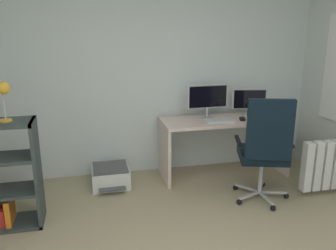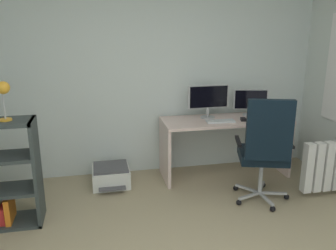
{
  "view_description": "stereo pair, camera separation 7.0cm",
  "coord_description": "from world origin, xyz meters",
  "px_view_note": "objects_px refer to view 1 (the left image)",
  "views": [
    {
      "loc": [
        -0.66,
        -1.84,
        1.87
      ],
      "look_at": [
        0.19,
        1.85,
        0.79
      ],
      "focal_mm": 37.79,
      "sensor_mm": 36.0,
      "label": 1
    },
    {
      "loc": [
        -0.59,
        -1.85,
        1.87
      ],
      "look_at": [
        0.19,
        1.85,
        0.79
      ],
      "focal_mm": 37.79,
      "sensor_mm": 36.0,
      "label": 2
    }
  ],
  "objects_px": {
    "printer": "(111,176)",
    "keyboard": "(220,121)",
    "desk": "(224,133)",
    "computer_mouse": "(242,119)",
    "monitor_main": "(207,98)",
    "desk_lamp": "(4,92)",
    "monitor_secondary": "(249,100)",
    "office_chair": "(265,147)"
  },
  "relations": [
    {
      "from": "printer",
      "to": "keyboard",
      "type": "bearing_deg",
      "value": -4.93
    },
    {
      "from": "desk",
      "to": "computer_mouse",
      "type": "distance_m",
      "value": 0.3
    },
    {
      "from": "monitor_main",
      "to": "keyboard",
      "type": "xyz_separation_m",
      "value": [
        0.09,
        -0.22,
        -0.24
      ]
    },
    {
      "from": "monitor_main",
      "to": "desk_lamp",
      "type": "xyz_separation_m",
      "value": [
        -2.17,
        -0.79,
        0.3
      ]
    },
    {
      "from": "computer_mouse",
      "to": "printer",
      "type": "distance_m",
      "value": 1.75
    },
    {
      "from": "monitor_secondary",
      "to": "keyboard",
      "type": "bearing_deg",
      "value": -154.79
    },
    {
      "from": "monitor_main",
      "to": "office_chair",
      "type": "relative_size",
      "value": 0.44
    },
    {
      "from": "desk",
      "to": "office_chair",
      "type": "relative_size",
      "value": 1.34
    },
    {
      "from": "keyboard",
      "to": "office_chair",
      "type": "relative_size",
      "value": 0.29
    },
    {
      "from": "printer",
      "to": "monitor_main",
      "type": "bearing_deg",
      "value": 5.09
    },
    {
      "from": "desk",
      "to": "monitor_main",
      "type": "height_order",
      "value": "monitor_main"
    },
    {
      "from": "monitor_secondary",
      "to": "desk",
      "type": "bearing_deg",
      "value": -164.28
    },
    {
      "from": "monitor_secondary",
      "to": "printer",
      "type": "distance_m",
      "value": 1.99
    },
    {
      "from": "desk",
      "to": "printer",
      "type": "distance_m",
      "value": 1.51
    },
    {
      "from": "desk",
      "to": "printer",
      "type": "relative_size",
      "value": 3.06
    },
    {
      "from": "monitor_main",
      "to": "office_chair",
      "type": "height_order",
      "value": "office_chair"
    },
    {
      "from": "monitor_main",
      "to": "monitor_secondary",
      "type": "xyz_separation_m",
      "value": [
        0.57,
        0.0,
        -0.06
      ]
    },
    {
      "from": "computer_mouse",
      "to": "desk_lamp",
      "type": "height_order",
      "value": "desk_lamp"
    },
    {
      "from": "desk",
      "to": "monitor_main",
      "type": "distance_m",
      "value": 0.5
    },
    {
      "from": "monitor_main",
      "to": "computer_mouse",
      "type": "xyz_separation_m",
      "value": [
        0.38,
        -0.22,
        -0.24
      ]
    },
    {
      "from": "desk",
      "to": "desk_lamp",
      "type": "relative_size",
      "value": 4.43
    },
    {
      "from": "office_chair",
      "to": "desk",
      "type": "bearing_deg",
      "value": 98.68
    },
    {
      "from": "desk",
      "to": "keyboard",
      "type": "xyz_separation_m",
      "value": [
        -0.11,
        -0.12,
        0.2
      ]
    },
    {
      "from": "computer_mouse",
      "to": "office_chair",
      "type": "distance_m",
      "value": 0.71
    },
    {
      "from": "monitor_main",
      "to": "office_chair",
      "type": "distance_m",
      "value": 1.04
    },
    {
      "from": "monitor_main",
      "to": "monitor_secondary",
      "type": "bearing_deg",
      "value": 0.01
    },
    {
      "from": "computer_mouse",
      "to": "desk_lamp",
      "type": "relative_size",
      "value": 0.28
    },
    {
      "from": "computer_mouse",
      "to": "printer",
      "type": "bearing_deg",
      "value": -169.5
    },
    {
      "from": "computer_mouse",
      "to": "printer",
      "type": "xyz_separation_m",
      "value": [
        -1.62,
        0.11,
        -0.64
      ]
    },
    {
      "from": "desk",
      "to": "monitor_main",
      "type": "bearing_deg",
      "value": 153.04
    },
    {
      "from": "computer_mouse",
      "to": "office_chair",
      "type": "xyz_separation_m",
      "value": [
        -0.05,
        -0.7,
        -0.12
      ]
    },
    {
      "from": "desk",
      "to": "office_chair",
      "type": "bearing_deg",
      "value": -81.32
    },
    {
      "from": "keyboard",
      "to": "monitor_secondary",
      "type": "bearing_deg",
      "value": 27.05
    },
    {
      "from": "keyboard",
      "to": "office_chair",
      "type": "bearing_deg",
      "value": -69.25
    },
    {
      "from": "monitor_secondary",
      "to": "monitor_main",
      "type": "bearing_deg",
      "value": -179.99
    },
    {
      "from": "monitor_secondary",
      "to": "printer",
      "type": "bearing_deg",
      "value": -176.5
    },
    {
      "from": "keyboard",
      "to": "office_chair",
      "type": "distance_m",
      "value": 0.75
    },
    {
      "from": "desk",
      "to": "printer",
      "type": "bearing_deg",
      "value": -179.68
    },
    {
      "from": "computer_mouse",
      "to": "office_chair",
      "type": "height_order",
      "value": "office_chair"
    },
    {
      "from": "office_chair",
      "to": "monitor_secondary",
      "type": "bearing_deg",
      "value": 75.48
    },
    {
      "from": "monitor_main",
      "to": "printer",
      "type": "distance_m",
      "value": 1.52
    },
    {
      "from": "monitor_main",
      "to": "desk_lamp",
      "type": "distance_m",
      "value": 2.33
    }
  ]
}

